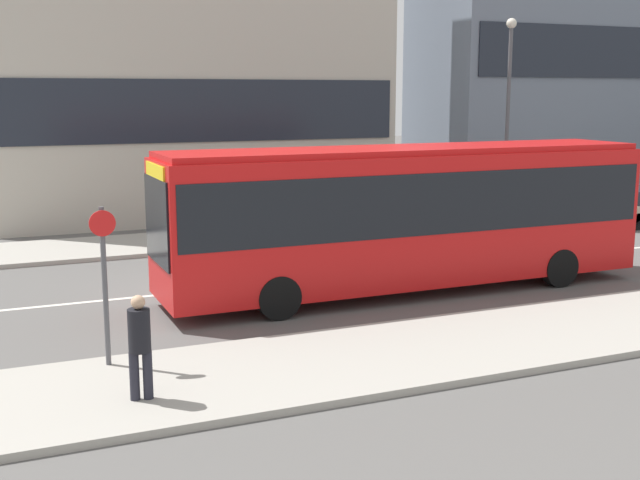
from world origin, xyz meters
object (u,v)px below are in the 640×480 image
Objects in this scene: city_bus at (407,210)px; street_lamp at (508,100)px; bus_stop_sign at (104,274)px; parked_car_0 at (523,216)px; pedestrian_near_stop at (140,341)px.

street_lamp reaches higher than city_bus.
city_bus reaches higher than bus_stop_sign.
bus_stop_sign is (-7.54, -3.00, -0.27)m from city_bus.
parked_car_0 is 0.64× the size of street_lamp.
street_lamp is (15.68, 10.29, 2.75)m from bus_stop_sign.
pedestrian_near_stop is at bearing -145.41° from parked_car_0.
parked_car_0 is 4.31m from street_lamp.
parked_car_0 is 18.15m from pedestrian_near_stop.
bus_stop_sign is 18.96m from street_lamp.
city_bus is 8.12m from bus_stop_sign.
city_bus is 7.32× the size of pedestrian_near_stop.
street_lamp is (15.46, 12.11, 3.43)m from pedestrian_near_stop.
pedestrian_near_stop is (-7.32, -4.81, -0.95)m from city_bus.
bus_stop_sign is 0.38× the size of street_lamp.
city_bus reaches higher than pedestrian_near_stop.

